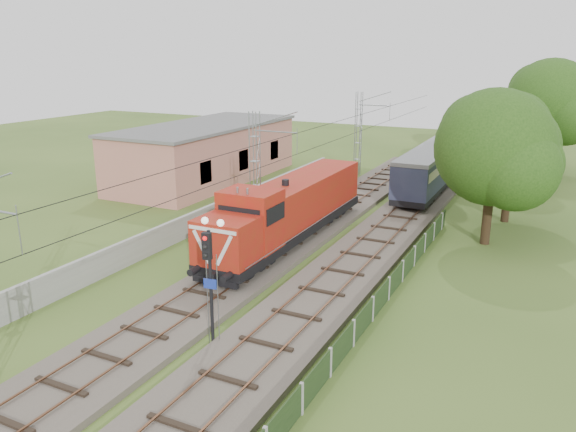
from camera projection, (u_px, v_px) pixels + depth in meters
The scene contains 14 objects.
ground at pixel (185, 313), 25.90m from camera, with size 140.00×140.00×0.00m, color #3C5720.
track_main at pixel (259, 260), 31.87m from camera, with size 4.20×70.00×0.45m.
track_side at pixel (405, 214), 40.95m from camera, with size 4.20×80.00×0.45m.
catenary at pixel (256, 173), 36.34m from camera, with size 3.31×70.00×8.00m.
boundary_wall at pixel (212, 215), 38.78m from camera, with size 0.25×40.00×1.50m, color #9E9E99.
station_building at pixel (207, 152), 52.18m from camera, with size 8.40×20.40×5.22m.
fence at pixel (372, 309), 24.92m from camera, with size 0.12×32.00×1.20m.
locomotive at pixel (289, 209), 34.62m from camera, with size 3.01×17.19×4.37m.
coach_rake at pixel (475, 132), 67.47m from camera, with size 2.81×62.66×3.25m.
signal_post at pixel (209, 269), 21.99m from camera, with size 0.55×0.43×4.96m.
tree_a at pixel (496, 149), 33.51m from camera, with size 7.42×7.07×9.62m.
tree_b at pixel (514, 148), 38.35m from camera, with size 6.50×6.19×8.43m.
tree_c at pixel (514, 129), 48.10m from camera, with size 6.48×6.18×8.41m.
tree_d at pixel (551, 102), 53.86m from camera, with size 8.56×8.15×11.09m.
Camera 1 is at (14.69, -19.07, 11.57)m, focal length 35.00 mm.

